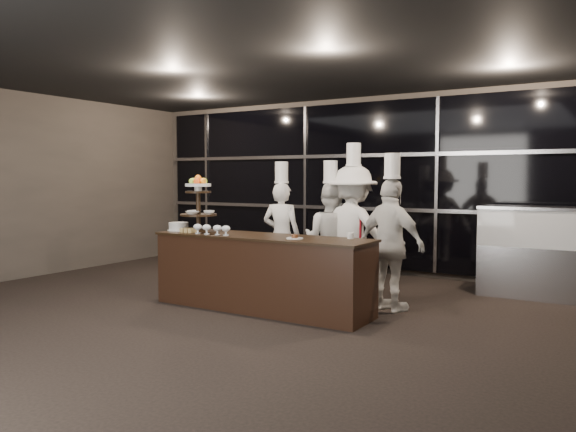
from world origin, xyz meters
The scene contains 14 objects.
room centered at (0.00, 0.00, 1.50)m, with size 10.00×10.00×10.00m.
window_wall centered at (0.00, 4.94, 1.50)m, with size 8.60×0.10×2.80m.
buffet_counter centered at (-0.01, 1.74, 0.47)m, with size 2.84×0.74×0.92m.
display_stand centered at (-1.01, 1.74, 1.34)m, with size 0.48×0.48×0.74m.
compotes centered at (-0.61, 1.52, 1.00)m, with size 0.56×0.11×0.12m.
layer_cake centered at (-1.32, 1.69, 0.97)m, with size 0.30×0.30×0.11m.
pastry_squares centered at (-1.04, 1.58, 0.95)m, with size 0.20×0.13×0.05m.
small_plate centered at (0.53, 1.64, 0.94)m, with size 0.20×0.20×0.05m.
chef_cup centered at (1.07, 1.99, 0.96)m, with size 0.08×0.08×0.07m, color white.
display_case centered at (2.77, 4.30, 0.69)m, with size 1.46×0.64×1.24m.
chef_a centered at (-0.46, 2.93, 0.81)m, with size 0.63×0.47×1.86m.
chef_b centered at (0.34, 2.91, 0.80)m, with size 0.82×0.67×1.86m.
chef_c centered at (0.68, 2.90, 0.90)m, with size 1.20×0.75×2.08m.
chef_d centered at (1.37, 2.52, 0.83)m, with size 1.03×0.67×1.92m.
Camera 1 is at (3.85, -3.91, 1.64)m, focal length 35.00 mm.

